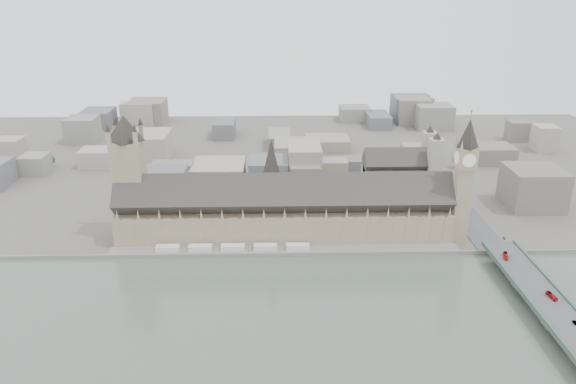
{
  "coord_description": "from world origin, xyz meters",
  "views": [
    {
      "loc": [
        -6.99,
        -394.89,
        197.51
      ],
      "look_at": [
        3.16,
        24.13,
        37.32
      ],
      "focal_mm": 35.0,
      "sensor_mm": 36.0,
      "label": 1
    }
  ],
  "objects_px": {
    "elizabeth_tower": "(464,173)",
    "red_bus_north": "(506,256)",
    "palace_of_westminster": "(284,211)",
    "westminster_bridge": "(540,299)",
    "victoria_tower": "(129,171)",
    "westminster_abbey": "(402,176)",
    "car_approach": "(504,238)",
    "red_bus_south": "(552,296)",
    "car_silver": "(575,323)"
  },
  "relations": [
    {
      "from": "elizabeth_tower",
      "to": "westminster_bridge",
      "type": "relative_size",
      "value": 0.33
    },
    {
      "from": "palace_of_westminster",
      "to": "elizabeth_tower",
      "type": "relative_size",
      "value": 2.47
    },
    {
      "from": "palace_of_westminster",
      "to": "red_bus_south",
      "type": "relative_size",
      "value": 27.62
    },
    {
      "from": "elizabeth_tower",
      "to": "red_bus_north",
      "type": "height_order",
      "value": "elizabeth_tower"
    },
    {
      "from": "victoria_tower",
      "to": "red_bus_south",
      "type": "relative_size",
      "value": 10.42
    },
    {
      "from": "elizabeth_tower",
      "to": "car_approach",
      "type": "relative_size",
      "value": 23.59
    },
    {
      "from": "red_bus_south",
      "to": "car_silver",
      "type": "distance_m",
      "value": 28.17
    },
    {
      "from": "red_bus_north",
      "to": "westminster_bridge",
      "type": "bearing_deg",
      "value": -69.21
    },
    {
      "from": "elizabeth_tower",
      "to": "car_silver",
      "type": "distance_m",
      "value": 141.94
    },
    {
      "from": "victoria_tower",
      "to": "red_bus_north",
      "type": "distance_m",
      "value": 290.63
    },
    {
      "from": "elizabeth_tower",
      "to": "red_bus_north",
      "type": "xyz_separation_m",
      "value": [
        19.57,
        -48.42,
        -46.4
      ]
    },
    {
      "from": "palace_of_westminster",
      "to": "car_silver",
      "type": "height_order",
      "value": "palace_of_westminster"
    },
    {
      "from": "car_silver",
      "to": "elizabeth_tower",
      "type": "bearing_deg",
      "value": 103.36
    },
    {
      "from": "westminster_bridge",
      "to": "red_bus_south",
      "type": "relative_size",
      "value": 33.87
    },
    {
      "from": "palace_of_westminster",
      "to": "car_silver",
      "type": "relative_size",
      "value": 63.34
    },
    {
      "from": "red_bus_north",
      "to": "car_approach",
      "type": "distance_m",
      "value": 32.14
    },
    {
      "from": "westminster_abbey",
      "to": "car_approach",
      "type": "relative_size",
      "value": 14.92
    },
    {
      "from": "palace_of_westminster",
      "to": "victoria_tower",
      "type": "distance_m",
      "value": 126.41
    },
    {
      "from": "elizabeth_tower",
      "to": "westminster_bridge",
      "type": "xyz_separation_m",
      "value": [
        24.0,
        -95.5,
        -52.96
      ]
    },
    {
      "from": "westminster_bridge",
      "to": "victoria_tower",
      "type": "bearing_deg",
      "value": 158.22
    },
    {
      "from": "palace_of_westminster",
      "to": "westminster_bridge",
      "type": "xyz_separation_m",
      "value": [
        162.0,
        -107.2,
        -17.58
      ]
    },
    {
      "from": "red_bus_south",
      "to": "car_silver",
      "type": "relative_size",
      "value": 2.29
    },
    {
      "from": "palace_of_westminster",
      "to": "elizabeth_tower",
      "type": "distance_m",
      "value": 142.94
    },
    {
      "from": "palace_of_westminster",
      "to": "westminster_bridge",
      "type": "bearing_deg",
      "value": -33.49
    },
    {
      "from": "car_approach",
      "to": "victoria_tower",
      "type": "bearing_deg",
      "value": -170.42
    },
    {
      "from": "palace_of_westminster",
      "to": "victoria_tower",
      "type": "bearing_deg",
      "value": 177.04
    },
    {
      "from": "elizabeth_tower",
      "to": "victoria_tower",
      "type": "distance_m",
      "value": 260.64
    },
    {
      "from": "red_bus_north",
      "to": "red_bus_south",
      "type": "height_order",
      "value": "red_bus_north"
    },
    {
      "from": "palace_of_westminster",
      "to": "elizabeth_tower",
      "type": "bearing_deg",
      "value": -4.85
    },
    {
      "from": "red_bus_south",
      "to": "westminster_bridge",
      "type": "bearing_deg",
      "value": 106.03
    },
    {
      "from": "car_silver",
      "to": "westminster_abbey",
      "type": "bearing_deg",
      "value": 105.47
    },
    {
      "from": "westminster_bridge",
      "to": "red_bus_south",
      "type": "distance_m",
      "value": 10.29
    },
    {
      "from": "elizabeth_tower",
      "to": "westminster_abbey",
      "type": "distance_m",
      "value": 96.91
    },
    {
      "from": "elizabeth_tower",
      "to": "palace_of_westminster",
      "type": "bearing_deg",
      "value": 175.15
    },
    {
      "from": "westminster_abbey",
      "to": "palace_of_westminster",
      "type": "bearing_deg",
      "value": -145.83
    },
    {
      "from": "westminster_abbey",
      "to": "elizabeth_tower",
      "type": "bearing_deg",
      "value": -72.71
    },
    {
      "from": "car_silver",
      "to": "red_bus_south",
      "type": "bearing_deg",
      "value": 92.6
    },
    {
      "from": "palace_of_westminster",
      "to": "westminster_bridge",
      "type": "relative_size",
      "value": 0.82
    },
    {
      "from": "palace_of_westminster",
      "to": "red_bus_north",
      "type": "distance_m",
      "value": 169.01
    },
    {
      "from": "elizabeth_tower",
      "to": "red_bus_north",
      "type": "distance_m",
      "value": 69.86
    },
    {
      "from": "red_bus_south",
      "to": "car_silver",
      "type": "bearing_deg",
      "value": -97.51
    },
    {
      "from": "car_approach",
      "to": "car_silver",
      "type": "bearing_deg",
      "value": -74.54
    },
    {
      "from": "westminster_bridge",
      "to": "car_silver",
      "type": "distance_m",
      "value": 36.12
    },
    {
      "from": "westminster_abbey",
      "to": "red_bus_south",
      "type": "relative_size",
      "value": 7.09
    },
    {
      "from": "westminster_abbey",
      "to": "car_silver",
      "type": "xyz_separation_m",
      "value": [
        55.09,
        -217.92,
        -14.14
      ]
    },
    {
      "from": "elizabeth_tower",
      "to": "car_silver",
      "type": "height_order",
      "value": "elizabeth_tower"
    },
    {
      "from": "westminster_abbey",
      "to": "car_silver",
      "type": "distance_m",
      "value": 225.22
    },
    {
      "from": "victoria_tower",
      "to": "westminster_abbey",
      "type": "xyz_separation_m",
      "value": [
        232.92,
        69.0,
        -30.12
      ]
    },
    {
      "from": "elizabeth_tower",
      "to": "red_bus_north",
      "type": "bearing_deg",
      "value": -67.99
    },
    {
      "from": "red_bus_south",
      "to": "car_silver",
      "type": "xyz_separation_m",
      "value": [
        0.65,
        -28.16,
        -0.65
      ]
    }
  ]
}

